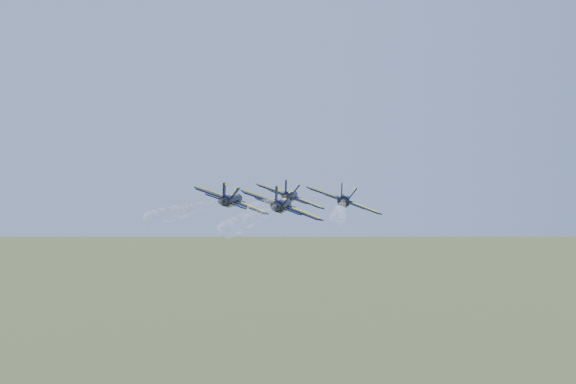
{
  "coord_description": "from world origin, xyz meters",
  "views": [
    {
      "loc": [
        -0.51,
        -114.3,
        107.39
      ],
      "look_at": [
        -1.69,
        2.44,
        101.35
      ],
      "focal_mm": 50.0,
      "sensor_mm": 36.0,
      "label": 1
    }
  ],
  "objects_px": {
    "jet_lead": "(290,196)",
    "jet_right": "(344,200)",
    "jet_left": "(232,200)",
    "jet_slot": "(282,205)"
  },
  "relations": [
    {
      "from": "jet_lead",
      "to": "jet_slot",
      "type": "relative_size",
      "value": 1.0
    },
    {
      "from": "jet_lead",
      "to": "jet_right",
      "type": "xyz_separation_m",
      "value": [
        7.77,
        -10.68,
        0.0
      ]
    },
    {
      "from": "jet_right",
      "to": "jet_slot",
      "type": "height_order",
      "value": "same"
    },
    {
      "from": "jet_lead",
      "to": "jet_left",
      "type": "bearing_deg",
      "value": -124.62
    },
    {
      "from": "jet_left",
      "to": "jet_right",
      "type": "relative_size",
      "value": 1.0
    },
    {
      "from": "jet_lead",
      "to": "jet_right",
      "type": "bearing_deg",
      "value": -49.55
    },
    {
      "from": "jet_lead",
      "to": "jet_left",
      "type": "xyz_separation_m",
      "value": [
        -8.36,
        -10.32,
        0.0
      ]
    },
    {
      "from": "jet_right",
      "to": "jet_left",
      "type": "bearing_deg",
      "value": -176.87
    },
    {
      "from": "jet_slot",
      "to": "jet_lead",
      "type": "bearing_deg",
      "value": 91.86
    },
    {
      "from": "jet_right",
      "to": "jet_slot",
      "type": "xyz_separation_m",
      "value": [
        -8.69,
        -10.03,
        0.0
      ]
    }
  ]
}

